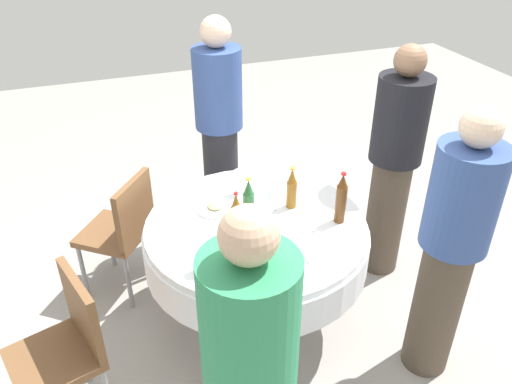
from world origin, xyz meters
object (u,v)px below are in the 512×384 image
object	(u,v)px
wine_glass_far	(240,178)
wine_glass_rear	(272,195)
plate_near	(291,227)
bottle_clear_south	(260,236)
wine_glass_right	(205,253)
plate_inner	(215,208)
bottle_amber_east	(236,216)
bottle_brown_rear	(341,199)
chair_front	(123,226)
bottle_amber_mid	(292,189)
person_mid	(219,129)
bottle_green_far	(249,204)
dining_table	(256,244)
person_east	(394,163)
person_far	(451,248)
chair_right	(67,342)

from	to	relation	value
wine_glass_far	wine_glass_rear	size ratio (longest dim) A/B	1.04
plate_near	bottle_clear_south	bearing A→B (deg)	-55.66
wine_glass_right	plate_inner	bearing A→B (deg)	159.55
bottle_amber_east	bottle_brown_rear	xyz separation A→B (m)	(0.07, 0.60, 0.02)
bottle_amber_east	bottle_clear_south	size ratio (longest dim) A/B	1.04
chair_front	bottle_amber_east	bearing A→B (deg)	-99.81
bottle_amber_mid	chair_front	xyz separation A→B (m)	(-0.45, -0.98, -0.35)
wine_glass_rear	person_mid	world-z (taller)	person_mid
wine_glass_far	plate_inner	xyz separation A→B (m)	(0.12, -0.20, -0.10)
bottle_green_far	wine_glass_far	bearing A→B (deg)	170.19
bottle_brown_rear	wine_glass_right	xyz separation A→B (m)	(0.16, -0.84, -0.04)
dining_table	wine_glass_rear	world-z (taller)	wine_glass_rear
person_mid	person_east	bearing A→B (deg)	-35.92
dining_table	bottle_clear_south	xyz separation A→B (m)	(0.29, -0.08, 0.27)
bottle_brown_rear	person_east	xyz separation A→B (m)	(-0.33, 0.56, -0.04)
wine_glass_far	person_east	xyz separation A→B (m)	(0.15, 1.01, -0.00)
wine_glass_rear	person_far	distance (m)	1.03
bottle_brown_rear	person_far	size ratio (longest dim) A/B	0.20
plate_inner	chair_right	distance (m)	1.10
person_mid	chair_right	distance (m)	1.82
bottle_amber_mid	plate_inner	xyz separation A→B (m)	(-0.12, -0.44, -0.11)
chair_front	dining_table	bearing A→B (deg)	-90.00
wine_glass_far	chair_right	size ratio (longest dim) A/B	0.19
bottle_green_far	person_east	xyz separation A→B (m)	(-0.20, 1.07, -0.04)
wine_glass_far	plate_inner	world-z (taller)	wine_glass_far
dining_table	plate_near	bearing A→B (deg)	55.62
dining_table	bottle_amber_mid	size ratio (longest dim) A/B	4.87
bottle_green_far	person_mid	xyz separation A→B (m)	(-1.01, 0.12, 0.00)
bottle_amber_east	plate_inner	distance (m)	0.32
bottle_amber_east	person_far	bearing A→B (deg)	57.97
plate_inner	person_mid	xyz separation A→B (m)	(-0.78, 0.26, 0.14)
plate_near	chair_front	size ratio (longest dim) A/B	0.28
chair_right	bottle_brown_rear	bearing A→B (deg)	-99.92
chair_right	wine_glass_rear	bearing A→B (deg)	-87.89
plate_near	chair_right	size ratio (longest dim) A/B	0.28
bottle_green_far	wine_glass_rear	world-z (taller)	bottle_green_far
dining_table	person_mid	size ratio (longest dim) A/B	0.78
bottle_amber_east	bottle_clear_south	xyz separation A→B (m)	(0.21, 0.06, -0.01)
bottle_amber_mid	person_mid	distance (m)	0.92
wine_glass_rear	plate_inner	distance (m)	0.35
person_mid	bottle_clear_south	bearing A→B (deg)	-92.53
bottle_brown_rear	chair_front	distance (m)	1.42
wine_glass_far	person_mid	size ratio (longest dim) A/B	0.10
bottle_amber_mid	dining_table	bearing A→B (deg)	-69.80
bottle_clear_south	chair_front	bearing A→B (deg)	-142.56
bottle_amber_east	chair_right	bearing A→B (deg)	-74.40
person_mid	wine_glass_far	bearing A→B (deg)	-91.04
wine_glass_far	person_far	bearing A→B (deg)	38.47
dining_table	person_east	xyz separation A→B (m)	(-0.19, 1.03, 0.26)
plate_near	person_mid	size ratio (longest dim) A/B	0.14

